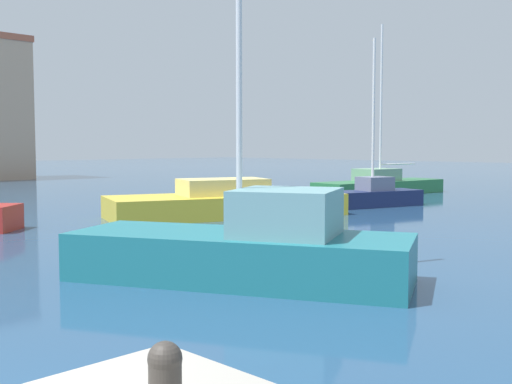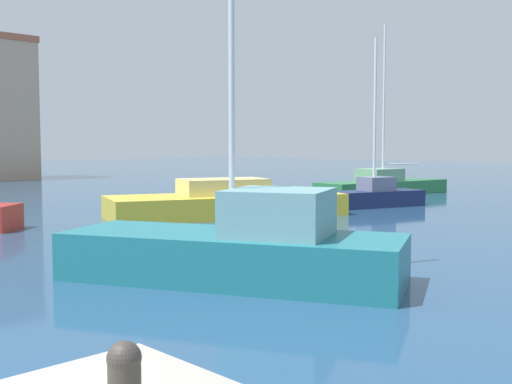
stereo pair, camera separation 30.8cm
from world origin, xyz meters
name	(u,v)px [view 2 (the right image)]	position (x,y,z in m)	size (l,w,h in m)	color
water	(122,204)	(15.00, 20.00, 0.00)	(160.00, 160.00, 0.00)	navy
mooring_bollard	(124,377)	(1.09, -1.82, 1.26)	(0.22, 0.22, 0.50)	#38332D
sailboat_navy_inner_mooring	(374,195)	(22.16, 10.92, 0.52)	(4.88, 2.78, 7.38)	#19234C
sailboat_teal_distant_north	(240,248)	(7.44, 3.90, 0.67)	(5.16, 7.12, 9.88)	#1E707A
sailboat_green_distant_east	(382,185)	(28.18, 14.57, 0.52)	(8.61, 3.38, 9.26)	#28703D
motorboat_yellow_mid_harbor	(226,203)	(14.95, 12.69, 0.52)	(9.45, 6.16, 1.44)	gold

